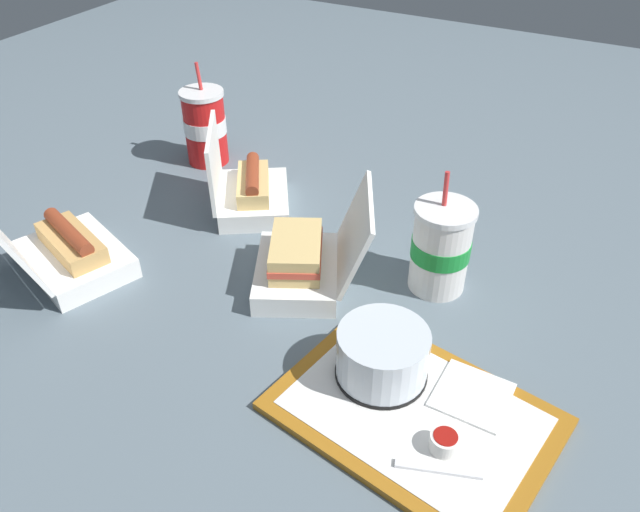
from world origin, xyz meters
TOP-DOWN VIEW (x-y plane):
  - ground_plane at (0.00, 0.00)m, footprint 3.20×3.20m
  - food_tray at (-0.26, 0.21)m, footprint 0.41×0.32m
  - cake_container at (-0.19, 0.17)m, footprint 0.14×0.14m
  - ketchup_cup at (-0.32, 0.24)m, footprint 0.04×0.04m
  - napkin_stack at (-0.33, 0.14)m, footprint 0.10×0.10m
  - plastic_fork at (-0.32, 0.28)m, footprint 0.11×0.05m
  - clamshell_hotdog_corner at (0.24, -0.14)m, footprint 0.23×0.24m
  - clamshell_sandwich_back at (0.02, 0.02)m, footprint 0.26×0.26m
  - clamshell_hotdog_front at (0.41, 0.19)m, footprint 0.26×0.26m
  - soda_cup_right at (0.44, -0.27)m, footprint 0.10×0.10m
  - soda_cup_corner at (-0.19, -0.08)m, footprint 0.10×0.10m

SIDE VIEW (x-z plane):
  - ground_plane at x=0.00m, z-range 0.00..0.00m
  - food_tray at x=-0.26m, z-range 0.00..0.01m
  - napkin_stack at x=-0.33m, z-range 0.01..0.02m
  - plastic_fork at x=-0.32m, z-range 0.01..0.02m
  - ketchup_cup at x=-0.32m, z-range 0.01..0.04m
  - clamshell_hotdog_front at x=0.41m, z-range -0.05..0.13m
  - clamshell_hotdog_corner at x=0.24m, z-range -0.05..0.13m
  - clamshell_sandwich_back at x=0.02m, z-range -0.04..0.13m
  - cake_container at x=-0.19m, z-range 0.01..0.09m
  - soda_cup_corner at x=-0.19m, z-range -0.03..0.19m
  - soda_cup_right at x=0.44m, z-range -0.03..0.20m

